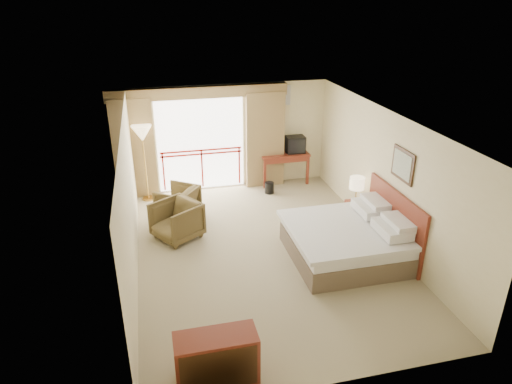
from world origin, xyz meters
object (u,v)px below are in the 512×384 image
object	(u,v)px
dresser	(217,358)
tv	(295,144)
desk	(283,159)
floor_lamp	(142,136)
nightstand	(355,214)
side_table	(162,211)
armchair_near	(178,237)
table_lamp	(357,184)
wastebasket	(269,188)
bed	(347,240)
armchair_far	(179,217)

from	to	relation	value
dresser	tv	bearing A→B (deg)	68.47
desk	floor_lamp	distance (m)	3.75
nightstand	side_table	world-z (taller)	nightstand
armchair_near	table_lamp	bearing A→B (deg)	52.71
desk	wastebasket	size ratio (longest dim) A/B	4.39
wastebasket	armchair_near	world-z (taller)	armchair_near
table_lamp	armchair_near	xyz separation A→B (m)	(-3.89, 0.29, -0.98)
nightstand	armchair_near	xyz separation A→B (m)	(-3.89, 0.34, -0.27)
table_lamp	tv	size ratio (longest dim) A/B	1.16
armchair_near	floor_lamp	world-z (taller)	floor_lamp
bed	armchair_near	bearing A→B (deg)	153.87
wastebasket	desk	bearing A→B (deg)	49.99
bed	armchair_near	size ratio (longest dim) A/B	2.40
armchair_far	table_lamp	bearing A→B (deg)	107.23
bed	side_table	size ratio (longest dim) A/B	4.23
bed	desk	distance (m)	4.01
armchair_far	wastebasket	bearing A→B (deg)	144.61
bed	desk	xyz separation A→B (m)	(-0.11, 4.00, 0.28)
table_lamp	tv	xyz separation A→B (m)	(-0.54, 2.68, 0.08)
nightstand	side_table	xyz separation A→B (m)	(-4.16, 1.01, 0.08)
table_lamp	armchair_near	distance (m)	4.02
side_table	floor_lamp	xyz separation A→B (m)	(-0.29, 1.46, 1.29)
tv	floor_lamp	xyz separation A→B (m)	(-3.90, -0.25, 0.57)
desk	wastebasket	world-z (taller)	desk
tv	armchair_near	size ratio (longest dim) A/B	0.56
floor_lamp	dresser	world-z (taller)	floor_lamp
tv	armchair_near	distance (m)	4.24
nightstand	wastebasket	size ratio (longest dim) A/B	1.83
nightstand	armchair_near	world-z (taller)	nightstand
tv	side_table	distance (m)	4.07
table_lamp	desk	size ratio (longest dim) A/B	0.44
desk	wastebasket	xyz separation A→B (m)	(-0.56, -0.66, -0.51)
dresser	table_lamp	bearing A→B (deg)	49.90
tv	wastebasket	bearing A→B (deg)	-157.88
desk	side_table	world-z (taller)	desk
wastebasket	tv	bearing A→B (deg)	34.96
side_table	desk	bearing A→B (deg)	28.19
armchair_far	floor_lamp	world-z (taller)	floor_lamp
armchair_near	side_table	distance (m)	0.80
wastebasket	armchair_near	size ratio (longest dim) A/B	0.33
table_lamp	floor_lamp	world-z (taller)	floor_lamp
wastebasket	armchair_far	size ratio (longest dim) A/B	0.36
desk	table_lamp	bearing A→B (deg)	-68.30
tv	nightstand	bearing A→B (deg)	-91.58
desk	dresser	distance (m)	7.06
bed	nightstand	world-z (taller)	bed
tv	floor_lamp	size ratio (longest dim) A/B	0.26
tv	armchair_far	xyz separation A→B (m)	(-3.25, -1.43, -1.06)
tv	wastebasket	xyz separation A→B (m)	(-0.86, -0.60, -0.92)
bed	desk	size ratio (longest dim) A/B	1.65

